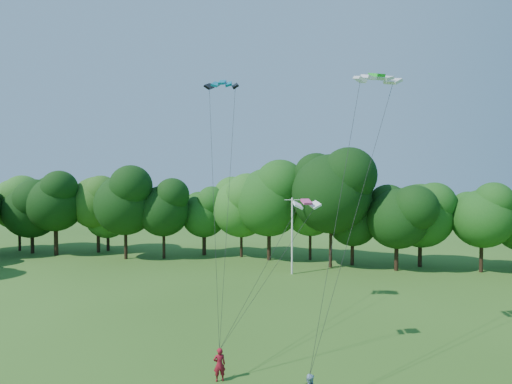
# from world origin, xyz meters

# --- Properties ---
(utility_pole) EXTENTS (1.68, 0.59, 8.66)m
(utility_pole) POSITION_xyz_m (1.10, 29.94, 4.44)
(utility_pole) COLOR silver
(utility_pole) RESTS_ON ground
(kite_flyer_left) EXTENTS (0.79, 0.68, 1.82)m
(kite_flyer_left) POSITION_xyz_m (-0.12, 5.51, 0.91)
(kite_flyer_left) COLOR maroon
(kite_flyer_left) RESTS_ON ground
(kite_teal) EXTENTS (2.50, 1.34, 0.56)m
(kite_teal) POSITION_xyz_m (-2.24, 13.49, 17.93)
(kite_teal) COLOR #046C8F
(kite_teal) RESTS_ON ground
(kite_green) EXTENTS (2.92, 2.16, 0.50)m
(kite_green) POSITION_xyz_m (8.29, 10.16, 17.11)
(kite_green) COLOR green
(kite_green) RESTS_ON ground
(kite_pink) EXTENTS (1.79, 1.34, 0.33)m
(kite_pink) POSITION_xyz_m (4.25, 9.00, 9.55)
(kite_pink) COLOR #DC3D84
(kite_pink) RESTS_ON ground
(tree_back_west) EXTENTS (8.40, 8.40, 12.22)m
(tree_back_west) POSITION_xyz_m (-28.08, 37.34, 7.63)
(tree_back_west) COLOR #342014
(tree_back_west) RESTS_ON ground
(tree_back_center) EXTENTS (10.54, 10.54, 15.33)m
(tree_back_center) POSITION_xyz_m (5.34, 34.12, 9.57)
(tree_back_center) COLOR #312013
(tree_back_center) RESTS_ON ground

